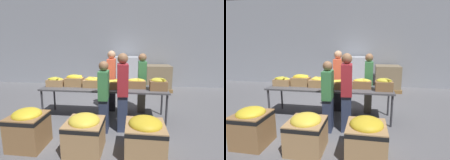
{
  "view_description": "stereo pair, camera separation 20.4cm",
  "coord_description": "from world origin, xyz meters",
  "views": [
    {
      "loc": [
        0.74,
        -4.27,
        1.84
      ],
      "look_at": [
        0.18,
        0.25,
        0.94
      ],
      "focal_mm": 28.0,
      "sensor_mm": 36.0,
      "label": 1
    },
    {
      "loc": [
        0.94,
        -4.24,
        1.84
      ],
      "look_at": [
        0.18,
        0.25,
        0.94
      ],
      "focal_mm": 28.0,
      "sensor_mm": 36.0,
      "label": 2
    }
  ],
  "objects": [
    {
      "name": "ground_plane",
      "position": [
        0.0,
        0.0,
        0.0
      ],
      "size": [
        30.0,
        30.0,
        0.0
      ],
      "primitive_type": "plane",
      "color": "slate"
    },
    {
      "name": "wall_back",
      "position": [
        0.0,
        3.85,
        2.0
      ],
      "size": [
        16.0,
        0.08,
        4.0
      ],
      "color": "#9399A3",
      "rests_on": "ground_plane"
    },
    {
      "name": "sorting_table",
      "position": [
        0.0,
        0.0,
        0.75
      ],
      "size": [
        3.15,
        0.8,
        0.79
      ],
      "color": "#4C4C51",
      "rests_on": "ground_plane"
    },
    {
      "name": "banana_box_0",
      "position": [
        -1.28,
        0.01,
        0.91
      ],
      "size": [
        0.44,
        0.29,
        0.25
      ],
      "color": "tan",
      "rests_on": "sorting_table"
    },
    {
      "name": "banana_box_1",
      "position": [
        -0.79,
        0.06,
        0.95
      ],
      "size": [
        0.46,
        0.3,
        0.31
      ],
      "color": "#A37A4C",
      "rests_on": "sorting_table"
    },
    {
      "name": "banana_box_2",
      "position": [
        -0.29,
        0.03,
        0.92
      ],
      "size": [
        0.46,
        0.33,
        0.28
      ],
      "color": "#A37A4C",
      "rests_on": "sorting_table"
    },
    {
      "name": "banana_box_3",
      "position": [
        0.27,
        -0.07,
        0.91
      ],
      "size": [
        0.46,
        0.31,
        0.24
      ],
      "color": "olive",
      "rests_on": "sorting_table"
    },
    {
      "name": "banana_box_4",
      "position": [
        0.82,
        0.06,
        0.92
      ],
      "size": [
        0.46,
        0.28,
        0.25
      ],
      "color": "olive",
      "rests_on": "sorting_table"
    },
    {
      "name": "banana_box_5",
      "position": [
        1.34,
        -0.07,
        0.94
      ],
      "size": [
        0.4,
        0.36,
        0.3
      ],
      "color": "olive",
      "rests_on": "sorting_table"
    },
    {
      "name": "volunteer_0",
      "position": [
        0.12,
        0.59,
        0.85
      ],
      "size": [
        0.25,
        0.47,
        1.71
      ],
      "rotation": [
        0.0,
        0.0,
        -1.52
      ],
      "color": "black",
      "rests_on": "ground_plane"
    },
    {
      "name": "volunteer_1",
      "position": [
        0.12,
        -0.72,
        0.76
      ],
      "size": [
        0.22,
        0.42,
        1.53
      ],
      "rotation": [
        0.0,
        0.0,
        1.62
      ],
      "color": "#2D3856",
      "rests_on": "ground_plane"
    },
    {
      "name": "volunteer_2",
      "position": [
        0.98,
        0.59,
        0.81
      ],
      "size": [
        0.22,
        0.44,
        1.64
      ],
      "rotation": [
        0.0,
        0.0,
        -1.56
      ],
      "color": "#6B604C",
      "rests_on": "ground_plane"
    },
    {
      "name": "volunteer_3",
      "position": [
        0.51,
        -0.61,
        0.84
      ],
      "size": [
        0.27,
        0.47,
        1.69
      ],
      "rotation": [
        0.0,
        0.0,
        1.67
      ],
      "color": "#2D3856",
      "rests_on": "ground_plane"
    },
    {
      "name": "donation_bin_0",
      "position": [
        -1.14,
        -1.52,
        0.39
      ],
      "size": [
        0.61,
        0.61,
        0.73
      ],
      "color": "olive",
      "rests_on": "ground_plane"
    },
    {
      "name": "donation_bin_1",
      "position": [
        -0.09,
        -1.52,
        0.36
      ],
      "size": [
        0.64,
        0.64,
        0.68
      ],
      "color": "tan",
      "rests_on": "ground_plane"
    },
    {
      "name": "donation_bin_2",
      "position": [
        0.96,
        -1.52,
        0.36
      ],
      "size": [
        0.66,
        0.66,
        0.68
      ],
      "color": "tan",
      "rests_on": "ground_plane"
    },
    {
      "name": "pallet_stack_0",
      "position": [
        1.76,
        3.12,
        0.51
      ],
      "size": [
        1.06,
        1.06,
        1.04
      ],
      "color": "olive",
      "rests_on": "ground_plane"
    },
    {
      "name": "pallet_stack_1",
      "position": [
        0.38,
        3.13,
        0.68
      ],
      "size": [
        1.15,
        1.15,
        1.38
      ],
      "color": "olive",
      "rests_on": "ground_plane"
    }
  ]
}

